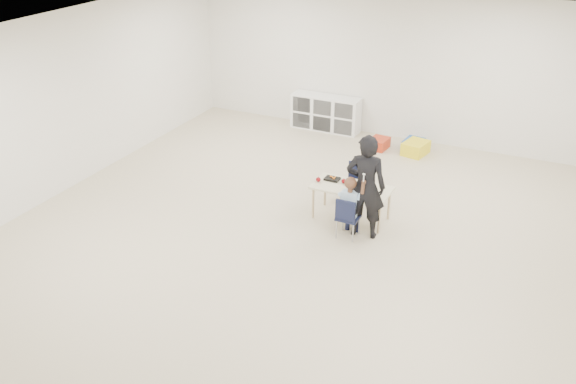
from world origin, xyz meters
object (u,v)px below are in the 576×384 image
at_px(table, 351,202).
at_px(cubby_shelf, 326,113).
at_px(chair_near, 348,217).
at_px(adult, 365,187).
at_px(child, 349,205).

relative_size(table, cubby_shelf, 0.82).
bearing_deg(table, chair_near, -73.49).
bearing_deg(adult, chair_near, 27.83).
height_order(table, cubby_shelf, cubby_shelf).
bearing_deg(child, chair_near, 0.00).
bearing_deg(cubby_shelf, chair_near, -63.56).
xyz_separation_m(table, cubby_shelf, (-1.74, 3.28, 0.08)).
bearing_deg(child, cubby_shelf, 117.28).
bearing_deg(chair_near, table, 106.51).
distance_m(table, cubby_shelf, 3.71).
xyz_separation_m(chair_near, child, (0.00, 0.00, 0.18)).
height_order(table, adult, adult).
bearing_deg(chair_near, adult, 37.75).
xyz_separation_m(table, chair_near, (0.14, -0.51, 0.05)).
relative_size(chair_near, cubby_shelf, 0.45).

